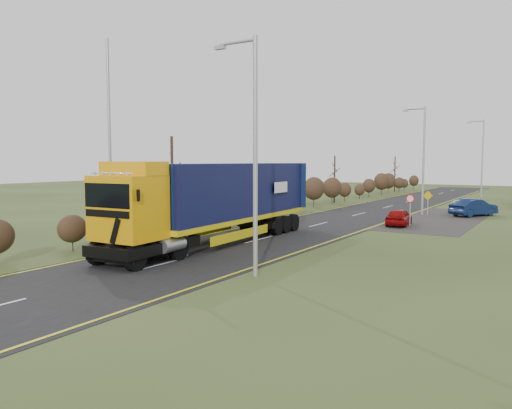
{
  "coord_description": "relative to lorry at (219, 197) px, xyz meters",
  "views": [
    {
      "loc": [
        14.79,
        -20.0,
        4.5
      ],
      "look_at": [
        -0.23,
        4.02,
        2.02
      ],
      "focal_mm": 35.0,
      "sensor_mm": 36.0,
      "label": 1
    }
  ],
  "objects": [
    {
      "name": "ground",
      "position": [
        1.14,
        -1.67,
        -2.54
      ],
      "size": [
        160.0,
        160.0,
        0.0
      ],
      "primitive_type": "plane",
      "color": "#303E1A",
      "rests_on": "ground"
    },
    {
      "name": "road",
      "position": [
        1.14,
        8.33,
        -2.53
      ],
      "size": [
        8.0,
        120.0,
        0.02
      ],
      "primitive_type": "cube",
      "color": "black",
      "rests_on": "ground"
    },
    {
      "name": "layby",
      "position": [
        7.64,
        18.33,
        -2.53
      ],
      "size": [
        6.0,
        18.0,
        0.02
      ],
      "primitive_type": "cube",
      "color": "#2B2926",
      "rests_on": "ground"
    },
    {
      "name": "lane_markings",
      "position": [
        1.14,
        8.02,
        -2.51
      ],
      "size": [
        7.52,
        116.0,
        0.01
      ],
      "color": "yellow",
      "rests_on": "road"
    },
    {
      "name": "hedgerow",
      "position": [
        -4.86,
        6.22,
        -0.92
      ],
      "size": [
        2.24,
        102.04,
        6.05
      ],
      "color": "black",
      "rests_on": "ground"
    },
    {
      "name": "lorry",
      "position": [
        0.0,
        0.0,
        0.0
      ],
      "size": [
        3.31,
        16.16,
        4.47
      ],
      "rotation": [
        0.0,
        0.0,
        0.05
      ],
      "color": "black",
      "rests_on": "ground"
    },
    {
      "name": "car_red_hatchback",
      "position": [
        6.09,
        12.83,
        -1.93
      ],
      "size": [
        1.84,
        3.72,
        1.22
      ],
      "primitive_type": "imported",
      "rotation": [
        0.0,
        0.0,
        3.26
      ],
      "color": "#880607",
      "rests_on": "ground"
    },
    {
      "name": "car_blue_sedan",
      "position": [
        9.55,
        21.96,
        -1.83
      ],
      "size": [
        3.39,
        4.5,
        1.42
      ],
      "primitive_type": "imported",
      "rotation": [
        0.0,
        0.0,
        2.64
      ],
      "color": "#0A183B",
      "rests_on": "ground"
    },
    {
      "name": "streetlight_near",
      "position": [
        5.62,
        -5.43,
        2.53
      ],
      "size": [
        1.95,
        0.18,
        9.2
      ],
      "color": "#9EA0A3",
      "rests_on": "ground"
    },
    {
      "name": "streetlight_mid",
      "position": [
        5.63,
        20.81,
        2.38
      ],
      "size": [
        1.9,
        0.18,
        8.94
      ],
      "color": "#9EA0A3",
      "rests_on": "ground"
    },
    {
      "name": "streetlight_far",
      "position": [
        6.81,
        45.18,
        2.71
      ],
      "size": [
        2.02,
        0.19,
        9.51
      ],
      "color": "#9EA0A3",
      "rests_on": "ground"
    },
    {
      "name": "left_pole",
      "position": [
        -4.93,
        -3.09,
        2.93
      ],
      "size": [
        0.16,
        0.16,
        10.95
      ],
      "primitive_type": "cylinder",
      "color": "#9EA0A3",
      "rests_on": "ground"
    },
    {
      "name": "speed_sign",
      "position": [
        6.74,
        13.21,
        -1.02
      ],
      "size": [
        0.6,
        0.1,
        2.19
      ],
      "color": "#9EA0A3",
      "rests_on": "ground"
    },
    {
      "name": "warning_board",
      "position": [
        6.2,
        20.75,
        -1.29
      ],
      "size": [
        0.77,
        0.11,
        2.02
      ],
      "color": "#9EA0A3",
      "rests_on": "ground"
    }
  ]
}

